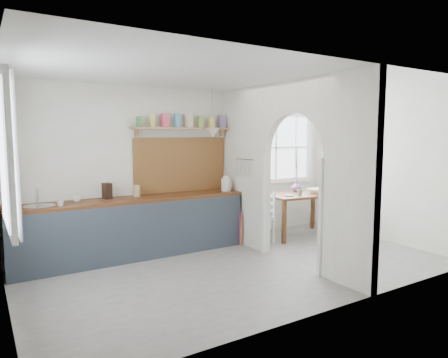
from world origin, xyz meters
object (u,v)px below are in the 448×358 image
chair_right (336,206)px  dining_table (299,215)px  kettle (226,183)px  chair_left (258,217)px  vase (296,187)px

chair_right → dining_table: bearing=101.0°
dining_table → kettle: size_ratio=4.87×
chair_right → kettle: kettle is taller
chair_left → vase: vase is taller
dining_table → chair_right: 0.97m
dining_table → kettle: (-1.41, 0.28, 0.64)m
dining_table → chair_right: (0.97, 0.01, 0.06)m
kettle → vase: kettle is taller
chair_left → chair_right: bearing=89.9°
vase → chair_left: bearing=-167.7°
dining_table → chair_right: size_ratio=1.38×
dining_table → kettle: 1.58m
dining_table → chair_left: size_ratio=1.39×
dining_table → kettle: bearing=176.1°
chair_left → vase: (1.05, 0.23, 0.43)m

